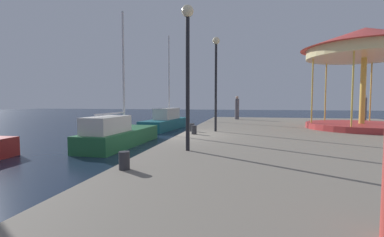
{
  "coord_description": "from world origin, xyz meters",
  "views": [
    {
      "loc": [
        2.98,
        -12.06,
        2.31
      ],
      "look_at": [
        -0.11,
        3.36,
        1.29
      ],
      "focal_mm": 25.4,
      "sensor_mm": 36.0,
      "label": 1
    }
  ],
  "objects_px": {
    "lamp_post_near_edge": "(188,52)",
    "person_far_corner": "(237,108)",
    "carousel": "(364,54)",
    "sailboat_teal": "(166,121)",
    "bollard_north": "(124,161)",
    "bollard_center": "(194,130)",
    "bollard_south": "(192,127)",
    "person_near_carousel": "(364,110)",
    "sailboat_green": "(118,134)",
    "lamp_post_mid_promenade": "(216,68)"
  },
  "relations": [
    {
      "from": "sailboat_green",
      "to": "bollard_center",
      "type": "distance_m",
      "value": 4.15
    },
    {
      "from": "sailboat_teal",
      "to": "bollard_north",
      "type": "bearing_deg",
      "value": -76.38
    },
    {
      "from": "lamp_post_near_edge",
      "to": "lamp_post_mid_promenade",
      "type": "xyz_separation_m",
      "value": [
        0.25,
        5.39,
        0.17
      ]
    },
    {
      "from": "person_far_corner",
      "to": "bollard_north",
      "type": "bearing_deg",
      "value": -96.22
    },
    {
      "from": "bollard_south",
      "to": "bollard_center",
      "type": "height_order",
      "value": "same"
    },
    {
      "from": "sailboat_green",
      "to": "lamp_post_mid_promenade",
      "type": "relative_size",
      "value": 1.51
    },
    {
      "from": "lamp_post_near_edge",
      "to": "person_far_corner",
      "type": "bearing_deg",
      "value": 86.15
    },
    {
      "from": "bollard_south",
      "to": "person_near_carousel",
      "type": "height_order",
      "value": "person_near_carousel"
    },
    {
      "from": "carousel",
      "to": "bollard_center",
      "type": "relative_size",
      "value": 15.96
    },
    {
      "from": "lamp_post_near_edge",
      "to": "bollard_north",
      "type": "bearing_deg",
      "value": -109.39
    },
    {
      "from": "sailboat_teal",
      "to": "lamp_post_mid_promenade",
      "type": "height_order",
      "value": "sailboat_teal"
    },
    {
      "from": "bollard_north",
      "to": "person_far_corner",
      "type": "height_order",
      "value": "person_far_corner"
    },
    {
      "from": "sailboat_teal",
      "to": "lamp_post_near_edge",
      "type": "bearing_deg",
      "value": -70.52
    },
    {
      "from": "sailboat_teal",
      "to": "person_near_carousel",
      "type": "distance_m",
      "value": 14.27
    },
    {
      "from": "bollard_north",
      "to": "bollard_center",
      "type": "xyz_separation_m",
      "value": [
        0.31,
        6.57,
        0.0
      ]
    },
    {
      "from": "carousel",
      "to": "lamp_post_mid_promenade",
      "type": "relative_size",
      "value": 1.38
    },
    {
      "from": "carousel",
      "to": "bollard_north",
      "type": "relative_size",
      "value": 15.96
    },
    {
      "from": "bollard_north",
      "to": "sailboat_green",
      "type": "bearing_deg",
      "value": 117.47
    },
    {
      "from": "sailboat_green",
      "to": "carousel",
      "type": "distance_m",
      "value": 13.61
    },
    {
      "from": "lamp_post_near_edge",
      "to": "person_far_corner",
      "type": "distance_m",
      "value": 14.82
    },
    {
      "from": "bollard_north",
      "to": "bollard_center",
      "type": "relative_size",
      "value": 1.0
    },
    {
      "from": "sailboat_green",
      "to": "lamp_post_near_edge",
      "type": "bearing_deg",
      "value": -45.46
    },
    {
      "from": "lamp_post_near_edge",
      "to": "carousel",
      "type": "bearing_deg",
      "value": 45.83
    },
    {
      "from": "bollard_south",
      "to": "carousel",
      "type": "bearing_deg",
      "value": 18.67
    },
    {
      "from": "carousel",
      "to": "sailboat_teal",
      "type": "bearing_deg",
      "value": 156.97
    },
    {
      "from": "sailboat_green",
      "to": "person_far_corner",
      "type": "height_order",
      "value": "sailboat_green"
    },
    {
      "from": "sailboat_teal",
      "to": "lamp_post_near_edge",
      "type": "height_order",
      "value": "sailboat_teal"
    },
    {
      "from": "sailboat_teal",
      "to": "person_far_corner",
      "type": "bearing_deg",
      "value": 11.86
    },
    {
      "from": "lamp_post_near_edge",
      "to": "sailboat_teal",
      "type": "bearing_deg",
      "value": 109.48
    },
    {
      "from": "sailboat_teal",
      "to": "bollard_south",
      "type": "relative_size",
      "value": 19.33
    },
    {
      "from": "carousel",
      "to": "bollard_north",
      "type": "xyz_separation_m",
      "value": [
        -8.74,
        -10.6,
        -3.81
      ]
    },
    {
      "from": "bollard_south",
      "to": "person_far_corner",
      "type": "xyz_separation_m",
      "value": [
        1.88,
        9.52,
        0.71
      ]
    },
    {
      "from": "sailboat_teal",
      "to": "carousel",
      "type": "xyz_separation_m",
      "value": [
        12.61,
        -5.36,
        4.16
      ]
    },
    {
      "from": "carousel",
      "to": "bollard_center",
      "type": "height_order",
      "value": "carousel"
    },
    {
      "from": "lamp_post_mid_promenade",
      "to": "bollard_north",
      "type": "relative_size",
      "value": 11.57
    },
    {
      "from": "bollard_center",
      "to": "person_far_corner",
      "type": "bearing_deg",
      "value": 81.6
    },
    {
      "from": "bollard_center",
      "to": "person_near_carousel",
      "type": "distance_m",
      "value": 12.7
    },
    {
      "from": "carousel",
      "to": "sailboat_green",
      "type": "bearing_deg",
      "value": -165.01
    },
    {
      "from": "lamp_post_near_edge",
      "to": "lamp_post_mid_promenade",
      "type": "relative_size",
      "value": 0.94
    },
    {
      "from": "sailboat_teal",
      "to": "person_far_corner",
      "type": "xyz_separation_m",
      "value": [
        5.74,
        1.21,
        1.05
      ]
    },
    {
      "from": "bollard_center",
      "to": "person_far_corner",
      "type": "distance_m",
      "value": 10.73
    },
    {
      "from": "sailboat_green",
      "to": "carousel",
      "type": "bearing_deg",
      "value": 14.99
    },
    {
      "from": "lamp_post_mid_promenade",
      "to": "bollard_north",
      "type": "xyz_separation_m",
      "value": [
        -1.14,
        -7.91,
        -2.93
      ]
    },
    {
      "from": "sailboat_green",
      "to": "sailboat_teal",
      "type": "height_order",
      "value": "sailboat_teal"
    },
    {
      "from": "sailboat_green",
      "to": "person_near_carousel",
      "type": "height_order",
      "value": "sailboat_green"
    },
    {
      "from": "person_far_corner",
      "to": "sailboat_green",
      "type": "bearing_deg",
      "value": -119.64
    },
    {
      "from": "bollard_south",
      "to": "person_far_corner",
      "type": "relative_size",
      "value": 0.21
    },
    {
      "from": "lamp_post_near_edge",
      "to": "bollard_south",
      "type": "bearing_deg",
      "value": 99.86
    },
    {
      "from": "sailboat_teal",
      "to": "bollard_north",
      "type": "distance_m",
      "value": 16.42
    },
    {
      "from": "sailboat_teal",
      "to": "person_far_corner",
      "type": "height_order",
      "value": "sailboat_teal"
    }
  ]
}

